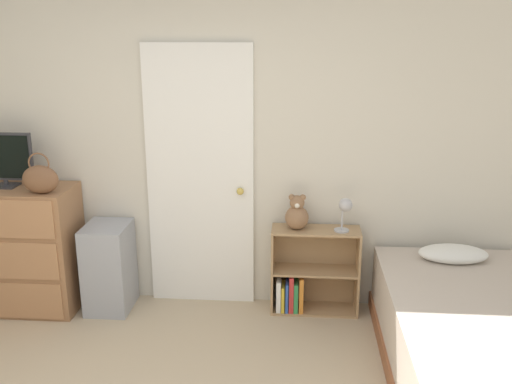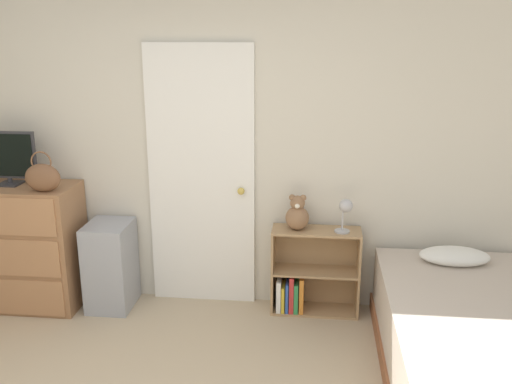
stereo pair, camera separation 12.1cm
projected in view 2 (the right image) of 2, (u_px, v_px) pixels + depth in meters
wall_back at (192, 146)px, 4.44m from camera, size 10.00×0.06×2.55m
door_closed at (202, 178)px, 4.45m from camera, size 0.83×0.09×2.06m
dresser at (17, 246)px, 4.53m from camera, size 0.99×0.48×1.00m
tv at (7, 157)px, 4.35m from camera, size 0.46×0.16×0.42m
handbag at (43, 177)px, 4.20m from camera, size 0.27×0.13×0.31m
storage_bin at (111, 265)px, 4.53m from camera, size 0.34×0.40×0.70m
bookshelf at (308, 277)px, 4.47m from camera, size 0.68×0.25×0.68m
teddy_bear at (297, 214)px, 4.32m from camera, size 0.18×0.18×0.28m
desk_lamp at (345, 209)px, 4.23m from camera, size 0.13×0.12×0.26m
bed at (473, 341)px, 3.60m from camera, size 1.12×1.85×0.63m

